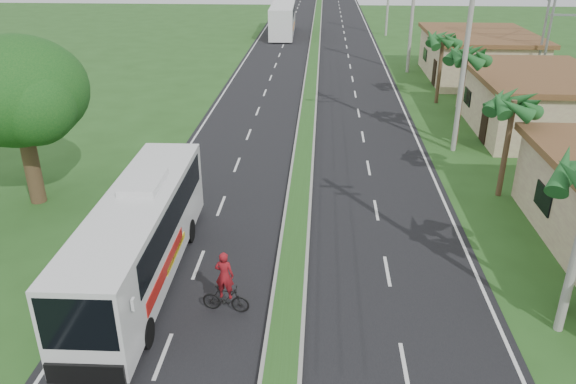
{
  "coord_description": "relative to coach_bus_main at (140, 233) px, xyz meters",
  "views": [
    {
      "loc": [
        0.95,
        -12.63,
        11.24
      ],
      "look_at": [
        -0.32,
        7.82,
        1.8
      ],
      "focal_mm": 35.0,
      "sensor_mm": 36.0,
      "label": 1
    }
  ],
  "objects": [
    {
      "name": "shop_far",
      "position": [
        19.17,
        32.1,
        0.0
      ],
      "size": [
        8.6,
        11.6,
        3.82
      ],
      "color": "tan",
      "rests_on": "ground"
    },
    {
      "name": "shade_tree",
      "position": [
        -6.94,
        6.12,
        3.1
      ],
      "size": [
        6.3,
        6.0,
        7.54
      ],
      "color": "#473321",
      "rests_on": "ground"
    },
    {
      "name": "lane_edge_right",
      "position": [
        11.87,
        16.1,
        -1.92
      ],
      "size": [
        0.12,
        160.0,
        0.01
      ],
      "primitive_type": "cube",
      "color": "silver",
      "rests_on": "ground"
    },
    {
      "name": "palm_verge_c",
      "position": [
        13.97,
        15.1,
        3.2
      ],
      "size": [
        2.4,
        2.4,
        5.85
      ],
      "color": "#473321",
      "rests_on": "ground"
    },
    {
      "name": "palm_verge_d",
      "position": [
        14.47,
        24.1,
        2.62
      ],
      "size": [
        2.4,
        2.4,
        5.25
      ],
      "color": "#473321",
      "rests_on": "ground"
    },
    {
      "name": "lane_edge_left",
      "position": [
        -1.53,
        16.1,
        -1.92
      ],
      "size": [
        0.12,
        160.0,
        0.01
      ],
      "primitive_type": "cube",
      "color": "silver",
      "rests_on": "ground"
    },
    {
      "name": "utility_pole_b",
      "position": [
        13.65,
        14.1,
        4.33
      ],
      "size": [
        3.2,
        0.28,
        12.0
      ],
      "color": "gray",
      "rests_on": "ground"
    },
    {
      "name": "road_asphalt",
      "position": [
        5.17,
        16.1,
        -1.91
      ],
      "size": [
        14.0,
        160.0,
        0.02
      ],
      "primitive_type": "cube",
      "color": "black",
      "rests_on": "ground"
    },
    {
      "name": "shop_mid",
      "position": [
        19.17,
        18.1,
        -0.07
      ],
      "size": [
        7.6,
        10.6,
        3.67
      ],
      "color": "tan",
      "rests_on": "ground"
    },
    {
      "name": "ground",
      "position": [
        5.17,
        -3.9,
        -1.92
      ],
      "size": [
        180.0,
        180.0,
        0.0
      ],
      "primitive_type": "plane",
      "color": "#274F1D",
      "rests_on": "ground"
    },
    {
      "name": "coach_bus_far",
      "position": [
        1.14,
        53.71,
        0.12
      ],
      "size": [
        2.98,
        12.43,
        3.6
      ],
      "rotation": [
        0.0,
        0.0,
        0.02
      ],
      "color": "white",
      "rests_on": "ground"
    },
    {
      "name": "palm_verge_b",
      "position": [
        14.57,
        8.1,
        2.43
      ],
      "size": [
        2.4,
        2.4,
        5.05
      ],
      "color": "#473321",
      "rests_on": "ground"
    },
    {
      "name": "coach_bus_main",
      "position": [
        0.0,
        0.0,
        0.0
      ],
      "size": [
        2.47,
        10.87,
        3.5
      ],
      "rotation": [
        0.0,
        0.0,
        0.02
      ],
      "color": "silver",
      "rests_on": "ground"
    },
    {
      "name": "utility_pole_c",
      "position": [
        13.67,
        34.1,
        3.75
      ],
      "size": [
        1.6,
        0.28,
        11.0
      ],
      "color": "gray",
      "rests_on": "ground"
    },
    {
      "name": "median_strip",
      "position": [
        5.17,
        16.1,
        -1.82
      ],
      "size": [
        1.2,
        160.0,
        0.18
      ],
      "color": "gray",
      "rests_on": "ground"
    },
    {
      "name": "motorcyclist",
      "position": [
        3.17,
        -1.62,
        -1.11
      ],
      "size": [
        1.62,
        0.64,
        2.22
      ],
      "rotation": [
        0.0,
        0.0,
        -0.13
      ],
      "color": "black",
      "rests_on": "ground"
    }
  ]
}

